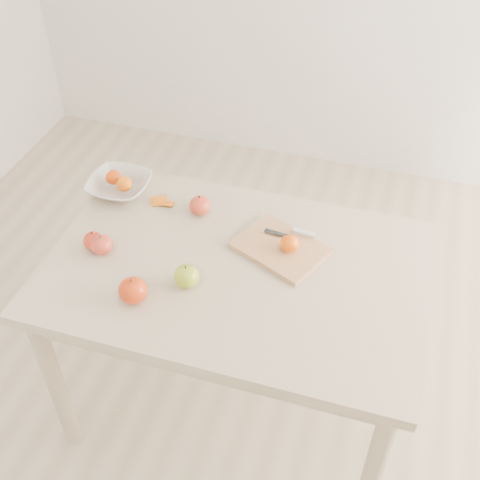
# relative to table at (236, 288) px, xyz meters

# --- Properties ---
(ground) EXTENTS (3.50, 3.50, 0.00)m
(ground) POSITION_rel_table_xyz_m (0.00, 0.00, -0.65)
(ground) COLOR #C6B293
(ground) RESTS_ON ground
(table) EXTENTS (1.20, 0.80, 0.75)m
(table) POSITION_rel_table_xyz_m (0.00, 0.00, 0.00)
(table) COLOR beige
(table) RESTS_ON ground
(cutting_board) EXTENTS (0.34, 0.30, 0.02)m
(cutting_board) POSITION_rel_table_xyz_m (0.12, 0.12, 0.11)
(cutting_board) COLOR tan
(cutting_board) RESTS_ON table
(board_tangerine) EXTENTS (0.06, 0.06, 0.05)m
(board_tangerine) POSITION_rel_table_xyz_m (0.15, 0.11, 0.14)
(board_tangerine) COLOR #E55808
(board_tangerine) RESTS_ON cutting_board
(fruit_bowl) EXTENTS (0.22, 0.22, 0.05)m
(fruit_bowl) POSITION_rel_table_xyz_m (-0.52, 0.25, 0.13)
(fruit_bowl) COLOR silver
(fruit_bowl) RESTS_ON table
(bowl_tangerine_near) EXTENTS (0.06, 0.06, 0.05)m
(bowl_tangerine_near) POSITION_rel_table_xyz_m (-0.54, 0.26, 0.15)
(bowl_tangerine_near) COLOR #D34107
(bowl_tangerine_near) RESTS_ON fruit_bowl
(bowl_tangerine_far) EXTENTS (0.06, 0.06, 0.05)m
(bowl_tangerine_far) POSITION_rel_table_xyz_m (-0.49, 0.23, 0.15)
(bowl_tangerine_far) COLOR #DA5407
(bowl_tangerine_far) RESTS_ON fruit_bowl
(orange_peel_a) EXTENTS (0.07, 0.07, 0.01)m
(orange_peel_a) POSITION_rel_table_xyz_m (-0.36, 0.23, 0.10)
(orange_peel_a) COLOR #CE640E
(orange_peel_a) RESTS_ON table
(orange_peel_b) EXTENTS (0.05, 0.04, 0.01)m
(orange_peel_b) POSITION_rel_table_xyz_m (-0.32, 0.23, 0.10)
(orange_peel_b) COLOR orange
(orange_peel_b) RESTS_ON table
(paring_knife) EXTENTS (0.17, 0.05, 0.01)m
(paring_knife) POSITION_rel_table_xyz_m (0.16, 0.19, 0.12)
(paring_knife) COLOR white
(paring_knife) RESTS_ON cutting_board
(apple_green) EXTENTS (0.08, 0.08, 0.07)m
(apple_green) POSITION_rel_table_xyz_m (-0.12, -0.12, 0.13)
(apple_green) COLOR #729D15
(apple_green) RESTS_ON table
(apple_red_a) EXTENTS (0.07, 0.07, 0.07)m
(apple_red_a) POSITION_rel_table_xyz_m (-0.20, 0.22, 0.13)
(apple_red_a) COLOR maroon
(apple_red_a) RESTS_ON table
(apple_red_b) EXTENTS (0.07, 0.07, 0.06)m
(apple_red_b) POSITION_rel_table_xyz_m (-0.43, -0.06, 0.13)
(apple_red_b) COLOR maroon
(apple_red_b) RESTS_ON table
(apple_red_d) EXTENTS (0.07, 0.07, 0.06)m
(apple_red_d) POSITION_rel_table_xyz_m (-0.47, -0.05, 0.13)
(apple_red_d) COLOR #9B060E
(apple_red_d) RESTS_ON table
(apple_red_c) EXTENTS (0.09, 0.09, 0.08)m
(apple_red_c) POSITION_rel_table_xyz_m (-0.25, -0.22, 0.14)
(apple_red_c) COLOR #931002
(apple_red_c) RESTS_ON table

